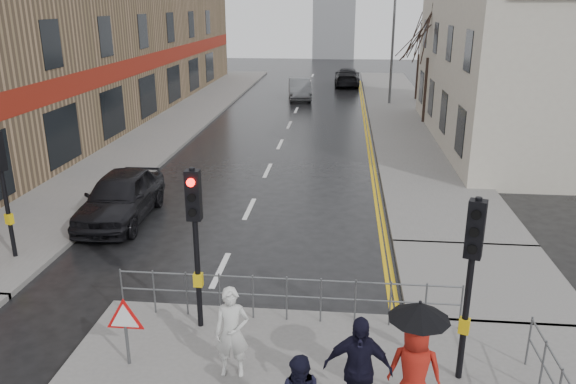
% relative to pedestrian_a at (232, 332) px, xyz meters
% --- Properties ---
extents(ground, '(120.00, 120.00, 0.00)m').
position_rel_pedestrian_a_xyz_m(ground, '(-1.17, 1.30, -0.99)').
color(ground, black).
rests_on(ground, ground).
extents(left_pavement, '(4.00, 44.00, 0.14)m').
position_rel_pedestrian_a_xyz_m(left_pavement, '(-7.67, 24.30, -0.92)').
color(left_pavement, '#605E5B').
rests_on(left_pavement, ground).
extents(right_pavement, '(4.00, 40.00, 0.14)m').
position_rel_pedestrian_a_xyz_m(right_pavement, '(5.33, 26.30, -0.92)').
color(right_pavement, '#605E5B').
rests_on(right_pavement, ground).
extents(pavement_bridge_right, '(4.00, 4.20, 0.14)m').
position_rel_pedestrian_a_xyz_m(pavement_bridge_right, '(5.33, 4.30, -0.92)').
color(pavement_bridge_right, '#605E5B').
rests_on(pavement_bridge_right, ground).
extents(building_left_terrace, '(8.00, 42.00, 10.00)m').
position_rel_pedestrian_a_xyz_m(building_left_terrace, '(-13.17, 23.30, 4.01)').
color(building_left_terrace, '#876B4E').
rests_on(building_left_terrace, ground).
extents(building_right_cream, '(9.00, 16.40, 10.10)m').
position_rel_pedestrian_a_xyz_m(building_right_cream, '(10.82, 19.30, 3.79)').
color(building_right_cream, beige).
rests_on(building_right_cream, ground).
extents(traffic_signal_near_left, '(0.28, 0.27, 3.40)m').
position_rel_pedestrian_a_xyz_m(traffic_signal_near_left, '(-0.97, 1.49, 1.47)').
color(traffic_signal_near_left, black).
rests_on(traffic_signal_near_left, near_pavement).
extents(traffic_signal_near_right, '(0.34, 0.33, 3.40)m').
position_rel_pedestrian_a_xyz_m(traffic_signal_near_right, '(4.02, 0.30, 1.47)').
color(traffic_signal_near_right, black).
rests_on(traffic_signal_near_right, near_pavement).
extents(traffic_signal_far_left, '(0.34, 0.33, 3.40)m').
position_rel_pedestrian_a_xyz_m(traffic_signal_far_left, '(-6.67, 4.30, 1.47)').
color(traffic_signal_far_left, black).
rests_on(traffic_signal_far_left, left_pavement).
extents(guard_railing_front, '(7.14, 0.04, 1.00)m').
position_rel_pedestrian_a_xyz_m(guard_railing_front, '(0.78, 1.90, -0.13)').
color(guard_railing_front, '#595B5E').
rests_on(guard_railing_front, near_pavement).
extents(warning_sign, '(0.80, 0.07, 1.35)m').
position_rel_pedestrian_a_xyz_m(warning_sign, '(-1.97, 0.09, 0.05)').
color(warning_sign, '#595B5E').
rests_on(warning_sign, near_pavement).
extents(street_lamp, '(1.83, 0.25, 8.00)m').
position_rel_pedestrian_a_xyz_m(street_lamp, '(4.64, 29.30, 3.72)').
color(street_lamp, '#595B5E').
rests_on(street_lamp, right_pavement).
extents(tree_near, '(2.40, 2.40, 6.58)m').
position_rel_pedestrian_a_xyz_m(tree_near, '(6.33, 23.30, 4.15)').
color(tree_near, '#30201A').
rests_on(tree_near, right_pavement).
extents(tree_far, '(2.40, 2.40, 5.64)m').
position_rel_pedestrian_a_xyz_m(tree_far, '(6.83, 31.30, 3.43)').
color(tree_far, '#30201A').
rests_on(tree_far, right_pavement).
extents(pedestrian_a, '(0.65, 0.45, 1.70)m').
position_rel_pedestrian_a_xyz_m(pedestrian_a, '(0.00, 0.00, 0.00)').
color(pedestrian_a, beige).
rests_on(pedestrian_a, near_pavement).
extents(pedestrian_with_umbrella, '(0.96, 0.96, 2.06)m').
position_rel_pedestrian_a_xyz_m(pedestrian_with_umbrella, '(3.07, -0.78, 0.27)').
color(pedestrian_with_umbrella, '#A31C13').
rests_on(pedestrian_with_umbrella, near_pavement).
extents(pedestrian_d, '(1.10, 0.51, 1.85)m').
position_rel_pedestrian_a_xyz_m(pedestrian_d, '(2.18, -0.94, 0.07)').
color(pedestrian_d, black).
rests_on(pedestrian_d, near_pavement).
extents(car_parked, '(1.95, 4.56, 1.54)m').
position_rel_pedestrian_a_xyz_m(car_parked, '(-4.98, 7.45, -0.22)').
color(car_parked, black).
rests_on(car_parked, ground).
extents(car_mid, '(2.01, 4.42, 1.40)m').
position_rel_pedestrian_a_xyz_m(car_mid, '(-1.31, 31.24, -0.29)').
color(car_mid, '#515357').
rests_on(car_mid, ground).
extents(car_far, '(2.02, 4.95, 1.44)m').
position_rel_pedestrian_a_xyz_m(car_far, '(2.02, 38.17, -0.27)').
color(car_far, black).
rests_on(car_far, ground).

